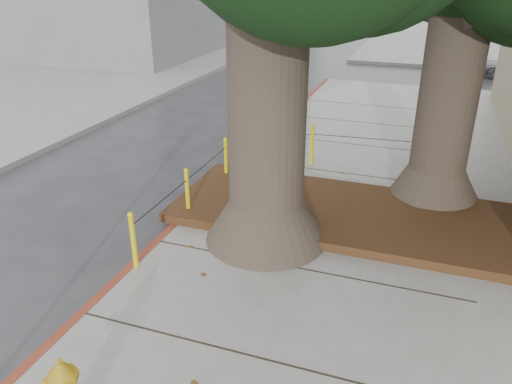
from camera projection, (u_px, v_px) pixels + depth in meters
ground at (219, 357)px, 6.12m from camera, size 140.00×140.00×0.00m
sidewalk_far at (509, 41)px, 29.93m from camera, size 16.00×20.00×0.15m
curb_red at (172, 231)px, 8.84m from camera, size 0.14×26.00×0.16m
planter_bed at (349, 214)px, 9.09m from camera, size 6.40×2.60×0.16m
bollard_ring at (266, 170)px, 9.85m from camera, size 3.79×5.39×0.95m
car_silver at (469, 62)px, 21.17m from camera, size 3.20×1.50×1.06m
car_dark at (172, 40)px, 26.19m from camera, size 2.17×4.77×1.35m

